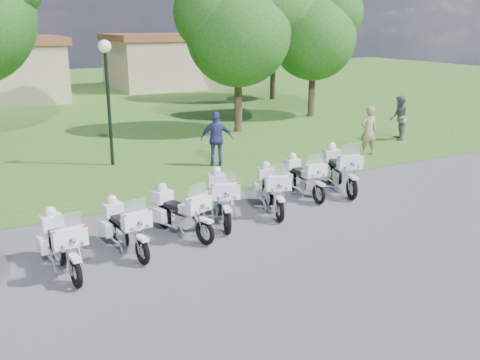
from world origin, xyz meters
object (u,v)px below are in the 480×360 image
motorcycle_5 (221,197)px  motorcycle_7 (303,176)px  bystander_a (368,131)px  bystander_b (399,118)px  motorcycle_4 (180,211)px  bystander_c (217,139)px  motorcycle_2 (61,243)px  motorcycle_8 (340,168)px  motorcycle_6 (271,189)px  lamp_post (107,73)px  motorcycle_3 (125,226)px

motorcycle_5 → motorcycle_7: motorcycle_5 is taller
bystander_a → bystander_b: size_ratio=0.98×
motorcycle_4 → bystander_c: bystander_c is taller
motorcycle_2 → motorcycle_8: 8.74m
motorcycle_6 → bystander_c: 5.04m
motorcycle_2 → motorcycle_5: 4.31m
lamp_post → motorcycle_3: bearing=-103.5°
motorcycle_8 → bystander_c: size_ratio=1.19×
motorcycle_8 → bystander_c: bystander_c is taller
bystander_b → motorcycle_8: bearing=-19.2°
motorcycle_8 → bystander_a: 4.84m
motorcycle_6 → lamp_post: bearing=-52.1°
motorcycle_7 → motorcycle_8: 1.31m
bystander_c → motorcycle_5: bearing=91.9°
bystander_c → motorcycle_3: bearing=75.2°
motorcycle_6 → bystander_c: (0.78, 4.97, 0.36)m
motorcycle_6 → motorcycle_8: bearing=-150.0°
motorcycle_5 → motorcycle_2: bearing=31.5°
motorcycle_2 → bystander_b: (15.39, 6.20, 0.36)m
bystander_a → bystander_c: bearing=-2.2°
motorcycle_2 → motorcycle_6: 5.85m
motorcycle_5 → motorcycle_8: (4.39, 0.67, 0.03)m
motorcycle_2 → motorcycle_3: motorcycle_2 is taller
motorcycle_3 → motorcycle_6: 4.38m
bystander_c → motorcycle_4: bearing=83.0°
bystander_b → motorcycle_6: bearing=-24.7°
motorcycle_3 → lamp_post: (1.82, 7.59, 2.71)m
motorcycle_5 → motorcycle_6: motorcycle_5 is taller
bystander_b → bystander_c: (-8.86, -0.14, 0.01)m
motorcycle_3 → motorcycle_6: motorcycle_6 is taller
motorcycle_2 → motorcycle_4: 2.95m
lamp_post → bystander_c: lamp_post is taller
motorcycle_7 → motorcycle_6: bearing=28.1°
motorcycle_2 → bystander_c: (6.53, 6.06, 0.37)m
motorcycle_4 → motorcycle_7: motorcycle_4 is taller
motorcycle_4 → motorcycle_6: (2.86, 0.45, 0.02)m
bystander_c → motorcycle_8: bearing=142.0°
motorcycle_6 → motorcycle_7: 1.66m
motorcycle_3 → bystander_a: 11.76m
motorcycle_3 → motorcycle_6: (4.32, 0.75, 0.03)m
motorcycle_2 → bystander_c: size_ratio=1.11×
bystander_a → bystander_c: 5.97m
motorcycle_7 → motorcycle_5: bearing=17.5°
motorcycle_3 → motorcycle_5: 2.84m
motorcycle_4 → motorcycle_8: 5.79m
motorcycle_7 → lamp_post: bearing=-52.7°
bystander_a → bystander_c: size_ratio=0.97×
motorcycle_3 → motorcycle_4: motorcycle_4 is taller
motorcycle_2 → motorcycle_3: size_ratio=1.04×
motorcycle_5 → bystander_a: bystander_a is taller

